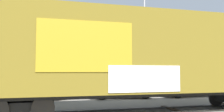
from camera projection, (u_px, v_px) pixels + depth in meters
ground_plane at (134, 112)px, 11.20m from camera, size 260.00×260.00×0.00m
track at (138, 111)px, 11.22m from camera, size 59.94×6.18×0.08m
freight_car at (144, 55)px, 11.48m from camera, size 17.22×4.39×4.89m
flagpole at (145, 24)px, 21.11m from camera, size 0.38×1.59×9.68m
hillside at (77, 61)px, 82.55m from camera, size 125.68×42.44×15.82m
parked_car_black at (31, 87)px, 15.86m from camera, size 4.78×2.54×1.75m
parked_car_silver at (121, 87)px, 17.17m from camera, size 4.53×1.89×1.54m
parked_car_white at (186, 85)px, 18.43m from camera, size 4.78×2.53×1.68m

